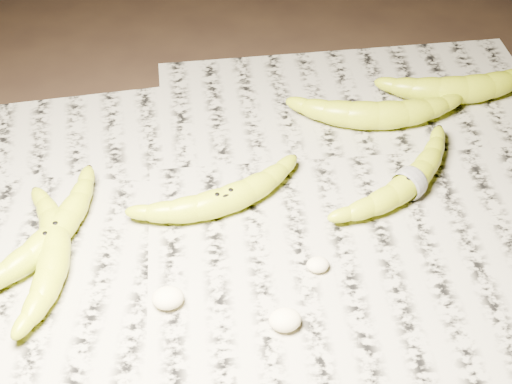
{
  "coord_description": "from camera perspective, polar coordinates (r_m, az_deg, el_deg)",
  "views": [
    {
      "loc": [
        -0.08,
        -0.57,
        0.63
      ],
      "look_at": [
        0.0,
        0.01,
        0.05
      ],
      "focal_mm": 50.0,
      "sensor_mm": 36.0,
      "label": 1
    }
  ],
  "objects": [
    {
      "name": "banana_left_a",
      "position": [
        0.85,
        -16.1,
        -3.32
      ],
      "size": [
        0.16,
        0.19,
        0.03
      ],
      "primitive_type": null,
      "rotation": [
        0.0,
        0.0,
        0.94
      ],
      "color": "#D0DE1B",
      "rests_on": "newspaper_patch"
    },
    {
      "name": "flesh_chunk_a",
      "position": [
        0.78,
        -7.09,
        -8.23
      ],
      "size": [
        0.03,
        0.03,
        0.02
      ],
      "primitive_type": "ellipsoid",
      "color": "#FEF2C5",
      "rests_on": "newspaper_patch"
    },
    {
      "name": "banana_left_b",
      "position": [
        0.83,
        -15.88,
        -4.7
      ],
      "size": [
        0.06,
        0.18,
        0.04
      ],
      "primitive_type": null,
      "rotation": [
        0.0,
        0.0,
        1.54
      ],
      "color": "#D0DE1B",
      "rests_on": "newspaper_patch"
    },
    {
      "name": "banana_taped",
      "position": [
        0.9,
        12.2,
        0.85
      ],
      "size": [
        0.19,
        0.17,
        0.03
      ],
      "primitive_type": null,
      "rotation": [
        0.0,
        0.0,
        0.66
      ],
      "color": "#D0DE1B",
      "rests_on": "newspaper_patch"
    },
    {
      "name": "banana_upper_a",
      "position": [
        0.99,
        9.68,
        6.23
      ],
      "size": [
        0.21,
        0.09,
        0.04
      ],
      "primitive_type": null,
      "rotation": [
        0.0,
        0.0,
        -0.12
      ],
      "color": "#D0DE1B",
      "rests_on": "newspaper_patch"
    },
    {
      "name": "banana_upper_b",
      "position": [
        1.06,
        16.31,
        8.03
      ],
      "size": [
        0.2,
        0.07,
        0.04
      ],
      "primitive_type": null,
      "rotation": [
        0.0,
        0.0,
        -0.01
      ],
      "color": "#D0DE1B",
      "rests_on": "newspaper_patch"
    },
    {
      "name": "ground",
      "position": [
        0.86,
        -0.17,
        -3.08
      ],
      "size": [
        3.0,
        3.0,
        0.0
      ],
      "primitive_type": "plane",
      "color": "black",
      "rests_on": "ground"
    },
    {
      "name": "flesh_chunk_b",
      "position": [
        0.75,
        2.35,
        -10.01
      ],
      "size": [
        0.03,
        0.03,
        0.02
      ],
      "primitive_type": "ellipsoid",
      "color": "#FEF2C5",
      "rests_on": "newspaper_patch"
    },
    {
      "name": "measuring_tape",
      "position": [
        0.9,
        12.2,
        0.85
      ],
      "size": [
        0.03,
        0.04,
        0.04
      ],
      "primitive_type": "torus",
      "rotation": [
        0.0,
        1.57,
        0.66
      ],
      "color": "white",
      "rests_on": "newspaper_patch"
    },
    {
      "name": "flesh_chunk_c",
      "position": [
        0.81,
        4.98,
        -5.64
      ],
      "size": [
        0.03,
        0.02,
        0.02
      ],
      "primitive_type": "ellipsoid",
      "color": "#FEF2C5",
      "rests_on": "newspaper_patch"
    },
    {
      "name": "banana_center",
      "position": [
        0.86,
        -2.61,
        -0.53
      ],
      "size": [
        0.2,
        0.11,
        0.04
      ],
      "primitive_type": null,
      "rotation": [
        0.0,
        0.0,
        0.3
      ],
      "color": "#D0DE1B",
      "rests_on": "newspaper_patch"
    },
    {
      "name": "newspaper_patch",
      "position": [
        0.86,
        -1.1,
        -2.08
      ],
      "size": [
        0.9,
        0.7,
        0.01
      ],
      "primitive_type": "cube",
      "color": "#A09C89",
      "rests_on": "ground"
    }
  ]
}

